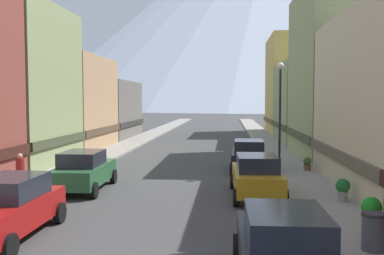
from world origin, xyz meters
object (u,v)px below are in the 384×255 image
Objects in this scene: potted_plant_0 at (307,163)px; pedestrian_0 at (20,174)px; potted_plant_1 at (343,188)px; car_right_2 at (249,155)px; potted_plant_2 at (371,210)px; car_left_0 at (8,207)px; streetlamp_right at (280,101)px; car_right_1 at (257,176)px; trash_bin_right at (373,232)px; car_left_1 at (84,170)px; car_right_0 at (285,250)px.

pedestrian_0 is (-13.25, -6.51, 0.35)m from potted_plant_0.
car_right_2 is at bearing 112.27° from potted_plant_1.
potted_plant_2 reaches higher than potted_plant_1.
potted_plant_2 is (0.00, -3.31, -0.00)m from potted_plant_1.
car_left_0 is 4.97× the size of potted_plant_1.
car_right_2 is 0.76× the size of streetlamp_right.
streetlamp_right is (-1.65, 9.76, 3.33)m from potted_plant_2.
potted_plant_0 is at bearing 90.00° from potted_plant_1.
car_right_1 is 7.08m from trash_bin_right.
car_right_2 is 2.77× the size of pedestrian_0.
car_left_1 is 12.14m from potted_plant_0.
potted_plant_2 is at bearing -73.95° from car_right_2.
potted_plant_2 is at bearing -90.00° from potted_plant_1.
car_left_0 reaches higher than potted_plant_2.
car_right_0 is 0.99× the size of car_right_2.
pedestrian_0 is (-10.05, -6.91, -0.01)m from car_right_2.
car_left_0 is 11.82m from potted_plant_1.
car_right_2 is 12.19m from pedestrian_0.
streetlamp_right is (-1.65, -0.97, 3.45)m from potted_plant_0.
car_right_2 is (-0.00, 6.67, 0.00)m from car_right_1.
car_left_1 reaches higher than potted_plant_1.
car_right_0 reaches higher than pedestrian_0.
car_left_0 is at bearing -131.47° from potted_plant_0.
car_right_2 is (-0.00, 15.59, 0.00)m from car_right_0.
car_right_1 is 3.41m from potted_plant_1.
potted_plant_0 is at bearing 30.53° from streetlamp_right.
trash_bin_right is at bearing -85.20° from streetlamp_right.
car_right_0 reaches higher than potted_plant_0.
car_left_0 is 10.17m from trash_bin_right.
car_left_0 is 14.73m from car_right_2.
streetlamp_right reaches higher than trash_bin_right.
potted_plant_1 is 0.96× the size of potted_plant_2.
potted_plant_0 is 3.95m from streetlamp_right.
trash_bin_right is 1.34× the size of potted_plant_0.
potted_plant_2 is at bearing -54.35° from car_right_1.
car_left_0 is 4.50× the size of trash_bin_right.
car_left_0 and car_right_2 have the same top height.
potted_plant_0 is (3.20, -0.40, -0.36)m from car_right_2.
trash_bin_right is at bearing -26.79° from pedestrian_0.
pedestrian_0 reaches higher than potted_plant_1.
potted_plant_1 is 3.31m from potted_plant_2.
car_right_2 reaches higher than pedestrian_0.
car_left_1 is at bearing -152.85° from potted_plant_0.
pedestrian_0 is at bearing 176.08° from potted_plant_1.
car_left_1 is 9.64m from car_right_2.
car_right_0 is 0.99× the size of car_right_1.
car_right_0 is 2.75× the size of pedestrian_0.
trash_bin_right is at bearing -79.11° from car_right_2.
streetlamp_right reaches higher than car_right_2.
car_left_1 is at bearing 128.20° from car_right_0.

